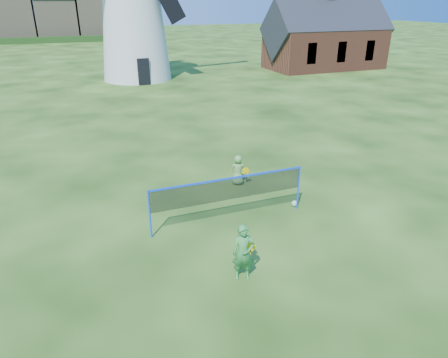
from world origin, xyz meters
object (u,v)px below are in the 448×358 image
at_px(badminton_net, 229,190).
at_px(player_girl, 243,253).
at_px(windmill, 132,4).
at_px(play_ball, 295,204).
at_px(player_boy, 238,170).
at_px(chapel, 326,39).

distance_m(badminton_net, player_girl, 2.89).
bearing_deg(windmill, play_ball, -88.99).
bearing_deg(player_boy, play_ball, 135.00).
xyz_separation_m(player_girl, play_ball, (3.25, 2.92, -0.65)).
bearing_deg(chapel, badminton_net, -129.13).
height_order(chapel, badminton_net, chapel).
height_order(player_girl, play_ball, player_girl).
distance_m(chapel, player_girl, 36.29).
height_order(chapel, player_boy, chapel).
relative_size(chapel, play_ball, 55.13).
bearing_deg(chapel, play_ball, -125.82).
bearing_deg(chapel, player_girl, -127.28).
relative_size(chapel, player_boy, 10.36).
distance_m(player_girl, player_boy, 5.77).
bearing_deg(badminton_net, windmill, 85.62).
height_order(chapel, player_girl, chapel).
relative_size(chapel, player_girl, 7.97).
distance_m(chapel, badminton_net, 33.64).
distance_m(windmill, badminton_net, 27.18).
bearing_deg(chapel, player_boy, -130.11).
bearing_deg(windmill, player_girl, -95.40).
relative_size(badminton_net, play_ball, 22.95).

